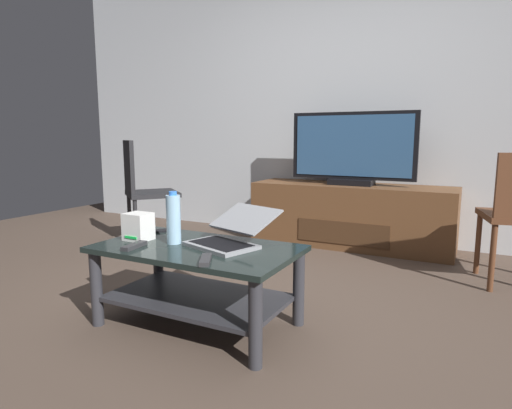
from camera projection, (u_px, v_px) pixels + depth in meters
The scene contains 12 objects.
ground_plane at pixel (242, 313), 2.39m from camera, with size 7.68×7.68×0.00m, color #4C3D33.
back_wall at pixel (352, 90), 4.03m from camera, with size 6.40×0.12×2.80m, color silver.
coffee_table at pixel (197, 271), 2.21m from camera, with size 1.02×0.58×0.42m.
media_cabinet at pixel (351, 215), 3.86m from camera, with size 1.75×0.52×0.55m.
television at pixel (352, 150), 3.76m from camera, with size 1.09×0.20×0.63m.
side_chair at pixel (143, 186), 3.96m from camera, with size 0.62×0.62×0.94m.
laptop at pixel (231, 234), 2.21m from camera, with size 0.45×0.48×0.18m.
router_box at pixel (138, 227), 2.31m from camera, with size 0.13×0.12×0.15m.
water_bottle_near at pixel (173, 219), 2.23m from camera, with size 0.07×0.07×0.27m.
cell_phone at pixel (166, 230), 2.54m from camera, with size 0.07×0.14×0.01m, color black.
tv_remote at pixel (206, 260), 1.91m from camera, with size 0.04×0.16×0.02m, color #2D2D30.
soundbar_remote at pixel (134, 246), 2.16m from camera, with size 0.04×0.16×0.02m, color #2D2D30.
Camera 1 is at (1.11, -1.98, 0.97)m, focal length 30.39 mm.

